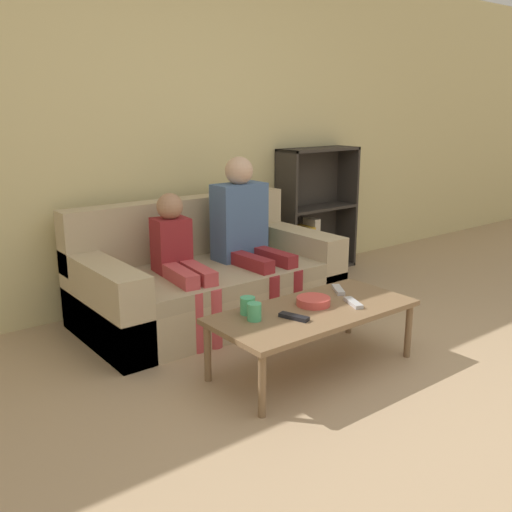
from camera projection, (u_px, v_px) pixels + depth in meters
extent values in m
plane|color=tan|center=(446.00, 421.00, 2.76)|extent=(22.00, 22.00, 0.00)
cube|color=beige|center=(176.00, 130.00, 4.32)|extent=(12.00, 0.06, 2.60)
cube|color=tan|center=(211.00, 298.00, 4.07)|extent=(1.81, 0.95, 0.28)
cube|color=tan|center=(217.00, 275.00, 3.96)|extent=(1.37, 0.77, 0.10)
cube|color=tan|center=(181.00, 227.00, 4.25)|extent=(1.81, 0.18, 0.43)
cube|color=tan|center=(104.00, 304.00, 3.57)|extent=(0.22, 0.95, 0.54)
cube|color=tan|center=(294.00, 263.00, 4.51)|extent=(0.22, 0.95, 0.54)
cube|color=#4C7556|center=(245.00, 227.00, 4.43)|extent=(0.36, 0.12, 0.36)
cube|color=#332D28|center=(286.00, 215.00, 4.95)|extent=(0.02, 0.28, 1.11)
cube|color=#332D28|center=(346.00, 206.00, 5.40)|extent=(0.02, 0.28, 1.11)
cube|color=#332D28|center=(308.00, 208.00, 5.27)|extent=(0.78, 0.02, 1.11)
cube|color=#332D28|center=(316.00, 268.00, 5.31)|extent=(0.78, 0.28, 0.02)
cube|color=#332D28|center=(317.00, 208.00, 5.17)|extent=(0.73, 0.28, 0.02)
cube|color=#332D28|center=(319.00, 149.00, 5.03)|extent=(0.78, 0.28, 0.02)
cube|color=#B77542|center=(290.00, 255.00, 5.06)|extent=(0.06, 0.21, 0.34)
cube|color=#2D7A4C|center=(295.00, 253.00, 5.09)|extent=(0.05, 0.18, 0.36)
cube|color=red|center=(300.00, 251.00, 5.12)|extent=(0.05, 0.18, 0.37)
cube|color=gold|center=(305.00, 248.00, 5.16)|extent=(0.06, 0.22, 0.41)
cube|color=beige|center=(311.00, 244.00, 5.19)|extent=(0.07, 0.16, 0.47)
cube|color=#232328|center=(316.00, 250.00, 5.26)|extent=(0.06, 0.24, 0.31)
cylinder|color=brown|center=(262.00, 386.00, 2.75)|extent=(0.04, 0.04, 0.33)
cylinder|color=brown|center=(408.00, 331.00, 3.42)|extent=(0.04, 0.04, 0.33)
cylinder|color=brown|center=(208.00, 353.00, 3.12)|extent=(0.04, 0.04, 0.33)
cylinder|color=brown|center=(349.00, 309.00, 3.79)|extent=(0.04, 0.04, 0.33)
cube|color=brown|center=(313.00, 311.00, 3.22)|extent=(1.20, 0.56, 0.03)
cylinder|color=maroon|center=(273.00, 303.00, 3.82)|extent=(0.09, 0.09, 0.38)
cylinder|color=maroon|center=(296.00, 297.00, 3.95)|extent=(0.09, 0.09, 0.38)
cube|color=maroon|center=(250.00, 262.00, 3.95)|extent=(0.11, 0.43, 0.09)
cube|color=maroon|center=(273.00, 257.00, 4.08)|extent=(0.11, 0.43, 0.09)
cube|color=#476693|center=(239.00, 221.00, 4.14)|extent=(0.39, 0.21, 0.55)
sphere|color=#D1A889|center=(239.00, 171.00, 4.05)|extent=(0.20, 0.20, 0.20)
cylinder|color=#C6474C|center=(197.00, 322.00, 3.49)|extent=(0.10, 0.10, 0.38)
cylinder|color=#C6474C|center=(215.00, 318.00, 3.55)|extent=(0.10, 0.10, 0.38)
cube|color=#C6474C|center=(179.00, 275.00, 3.63)|extent=(0.15, 0.43, 0.09)
cube|color=#C6474C|center=(197.00, 272.00, 3.70)|extent=(0.15, 0.43, 0.09)
cube|color=maroon|center=(171.00, 245.00, 3.84)|extent=(0.25, 0.22, 0.37)
sphere|color=#A87A5B|center=(170.00, 206.00, 3.77)|extent=(0.18, 0.18, 0.18)
cylinder|color=#4CB77A|center=(254.00, 312.00, 3.04)|extent=(0.08, 0.08, 0.10)
cylinder|color=#4CB77A|center=(248.00, 306.00, 3.13)|extent=(0.08, 0.08, 0.10)
cube|color=#B7B7BC|center=(338.00, 290.00, 3.52)|extent=(0.13, 0.17, 0.02)
cube|color=black|center=(294.00, 317.00, 3.07)|extent=(0.10, 0.18, 0.02)
cube|color=#B7B7BC|center=(353.00, 303.00, 3.29)|extent=(0.11, 0.18, 0.02)
cylinder|color=#DB4C47|center=(313.00, 301.00, 3.28)|extent=(0.20, 0.20, 0.05)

